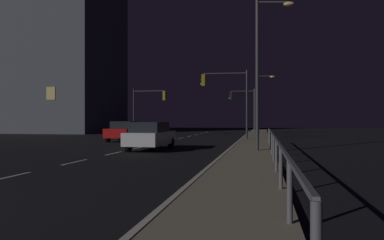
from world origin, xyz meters
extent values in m
plane|color=black|center=(0.00, 17.50, 0.00)|extent=(112.00, 112.00, 0.00)
cube|color=gray|center=(6.81, 17.50, 0.07)|extent=(2.23, 77.00, 0.14)
cube|color=silver|center=(0.00, 5.00, 0.01)|extent=(0.14, 2.00, 0.01)
cube|color=silver|center=(0.00, 9.00, 0.01)|extent=(0.14, 2.00, 0.01)
cube|color=silver|center=(0.00, 13.00, 0.01)|extent=(0.14, 2.00, 0.01)
cube|color=silver|center=(0.00, 17.00, 0.01)|extent=(0.14, 2.00, 0.01)
cube|color=silver|center=(0.00, 21.00, 0.01)|extent=(0.14, 2.00, 0.01)
cube|color=silver|center=(0.00, 25.00, 0.01)|extent=(0.14, 2.00, 0.01)
cube|color=silver|center=(0.00, 29.00, 0.01)|extent=(0.14, 2.00, 0.01)
cube|color=silver|center=(0.00, 33.00, 0.01)|extent=(0.14, 2.00, 0.01)
cube|color=silver|center=(0.00, 37.00, 0.01)|extent=(0.14, 2.00, 0.01)
cube|color=silver|center=(0.00, 41.00, 0.01)|extent=(0.14, 2.00, 0.01)
cube|color=silver|center=(0.00, 45.00, 0.01)|extent=(0.14, 2.00, 0.01)
cube|color=silver|center=(5.44, 22.50, 0.01)|extent=(0.14, 53.00, 0.01)
cube|color=silver|center=(1.21, 15.38, 0.67)|extent=(1.87, 4.42, 0.70)
cube|color=#1E2328|center=(1.21, 15.13, 1.29)|extent=(1.63, 2.48, 0.55)
cylinder|color=black|center=(0.43, 16.79, 0.32)|extent=(0.23, 0.64, 0.64)
cylinder|color=black|center=(2.03, 16.78, 0.32)|extent=(0.23, 0.64, 0.64)
cylinder|color=black|center=(0.39, 13.98, 0.32)|extent=(0.23, 0.64, 0.64)
cylinder|color=black|center=(1.99, 13.96, 0.32)|extent=(0.23, 0.64, 0.64)
cube|color=#B71414|center=(-3.48, 23.46, 0.67)|extent=(2.07, 4.50, 0.70)
cube|color=#1E2328|center=(-3.50, 23.71, 1.29)|extent=(1.74, 2.55, 0.55)
cylinder|color=black|center=(-2.60, 22.10, 0.32)|extent=(0.26, 0.65, 0.64)
cylinder|color=black|center=(-4.20, 22.01, 0.32)|extent=(0.26, 0.65, 0.64)
cylinder|color=black|center=(-2.76, 24.91, 0.32)|extent=(0.26, 0.65, 0.64)
cylinder|color=black|center=(-4.36, 24.82, 0.32)|extent=(0.26, 0.65, 0.64)
cylinder|color=#4C4C51|center=(6.39, 39.60, 2.71)|extent=(0.16, 0.16, 5.15)
cylinder|color=#38383D|center=(5.02, 39.56, 5.04)|extent=(2.73, 0.21, 0.11)
cube|color=black|center=(3.66, 39.51, 4.51)|extent=(0.29, 0.35, 0.95)
sphere|color=black|center=(3.51, 39.50, 4.81)|extent=(0.20, 0.20, 0.20)
sphere|color=black|center=(3.51, 39.50, 4.51)|extent=(0.20, 0.20, 0.20)
sphere|color=#19D84C|center=(3.51, 39.50, 4.21)|extent=(0.20, 0.20, 0.20)
cylinder|color=#2D3033|center=(-6.34, 33.96, 2.50)|extent=(0.16, 0.16, 5.01)
cylinder|color=#38383D|center=(-4.62, 33.88, 4.76)|extent=(3.45, 0.26, 0.11)
cube|color=olive|center=(-2.90, 33.81, 4.23)|extent=(0.29, 0.35, 0.95)
sphere|color=black|center=(-2.75, 33.80, 4.53)|extent=(0.20, 0.20, 0.20)
sphere|color=black|center=(-2.75, 33.80, 4.23)|extent=(0.20, 0.20, 0.20)
sphere|color=#19D84C|center=(-2.75, 33.80, 3.93)|extent=(0.20, 0.20, 0.20)
cylinder|color=#2D3033|center=(6.09, 25.75, 2.92)|extent=(0.16, 0.16, 5.57)
cylinder|color=#38383D|center=(4.33, 25.67, 5.46)|extent=(3.53, 0.26, 0.11)
cube|color=olive|center=(2.57, 25.60, 4.93)|extent=(0.29, 0.35, 0.95)
sphere|color=black|center=(2.42, 25.59, 5.23)|extent=(0.20, 0.20, 0.20)
sphere|color=black|center=(2.42, 25.59, 4.93)|extent=(0.20, 0.20, 0.20)
sphere|color=#19D84C|center=(2.42, 25.59, 4.63)|extent=(0.20, 0.20, 0.20)
cylinder|color=#38383D|center=(7.09, 14.48, 3.98)|extent=(0.18, 0.18, 7.67)
cylinder|color=#4C4C51|center=(7.88, 14.62, 7.66)|extent=(1.60, 0.40, 0.10)
ellipsoid|color=#F9D172|center=(8.66, 14.77, 7.56)|extent=(0.56, 0.36, 0.24)
cylinder|color=#2D3033|center=(6.89, 38.22, 3.44)|extent=(0.18, 0.18, 6.60)
cylinder|color=#38383D|center=(7.64, 38.18, 6.59)|extent=(1.50, 0.20, 0.10)
ellipsoid|color=#F9D172|center=(8.39, 38.13, 6.49)|extent=(0.56, 0.36, 0.24)
cylinder|color=#59595E|center=(7.77, 0.89, 0.61)|extent=(0.09, 0.09, 0.95)
cylinder|color=#59595E|center=(7.77, 3.78, 0.61)|extent=(0.09, 0.09, 0.95)
cylinder|color=#59595E|center=(7.77, 6.66, 0.61)|extent=(0.09, 0.09, 0.95)
cylinder|color=#59595E|center=(7.77, 9.55, 0.61)|extent=(0.09, 0.09, 0.95)
cylinder|color=#59595E|center=(7.77, 12.44, 0.61)|extent=(0.09, 0.09, 0.95)
cylinder|color=#59595E|center=(7.77, 15.33, 0.61)|extent=(0.09, 0.09, 0.95)
cylinder|color=#59595E|center=(7.77, 18.22, 0.61)|extent=(0.09, 0.09, 0.95)
cylinder|color=#59595E|center=(7.77, 21.10, 0.61)|extent=(0.09, 0.09, 0.95)
cube|color=slate|center=(7.77, 9.55, 1.09)|extent=(0.06, 23.10, 0.06)
cube|color=#4C515B|center=(-22.85, 42.21, 11.05)|extent=(20.34, 13.97, 22.09)
cube|color=#EACC7A|center=(-16.92, 35.19, 4.76)|extent=(1.10, 0.06, 1.50)
camera|label=1|loc=(7.38, -4.97, 1.70)|focal=35.39mm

